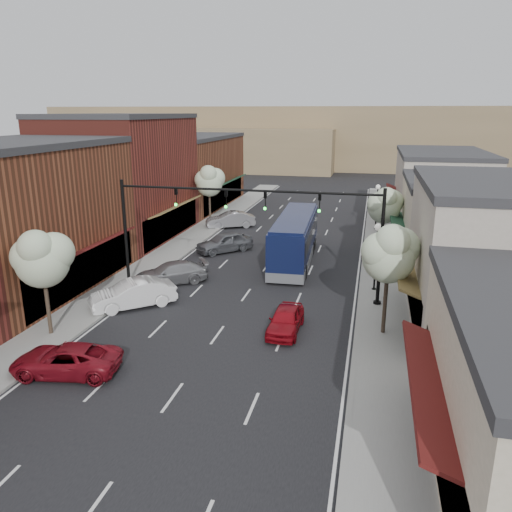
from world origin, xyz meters
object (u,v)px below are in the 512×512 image
Objects in this scene: tree_left_near at (42,257)px; parked_car_b at (133,294)px; signal_mast_right at (340,228)px; lamp_post_far at (377,200)px; parked_car_e at (230,220)px; signal_mast_left at (159,219)px; parked_car_c at (171,273)px; parked_car_d at (224,242)px; red_hatchback at (286,320)px; parked_car_a at (66,360)px; tree_right_near at (390,252)px; tree_right_far at (385,204)px; lamp_post_near at (377,246)px; coach_bus at (295,238)px; tree_left_far at (209,180)px.

parked_car_b is at bearing 63.48° from tree_left_near.
signal_mast_right is 20.19m from lamp_post_far.
signal_mast_left is at bearing -25.02° from parked_car_e.
parked_car_d is at bearing 138.55° from parked_car_c.
parked_car_a is at bearing -142.07° from red_hatchback.
tree_right_near reaches higher than parked_car_e.
tree_right_far reaches higher than lamp_post_near.
signal_mast_right is 6.61m from red_hatchback.
signal_mast_left is 1.74× the size of parked_car_d.
coach_bus reaches higher than red_hatchback.
tree_left_near reaches higher than red_hatchback.
red_hatchback is (1.53, -12.70, -1.20)m from coach_bus.
parked_car_e is (-14.00, 15.47, -2.22)m from lamp_post_near.
tree_left_near reaches higher than parked_car_c.
coach_bus is 13.80m from parked_car_b.
tree_right_near is 1.22× the size of parked_car_c.
tree_left_near is 1.20× the size of parked_car_d.
coach_bus is at bearing -116.37° from lamp_post_far.
parked_car_a is (0.37, -11.25, -3.97)m from signal_mast_left.
parked_car_d reaches higher than red_hatchback.
red_hatchback is at bearing -28.03° from signal_mast_left.
parked_car_c is at bearing -139.00° from coach_bus.
tree_right_near is 17.08m from tree_left_near.
parked_car_a is 0.98× the size of parked_car_e.
tree_left_far is 1.28× the size of parked_car_e.
tree_left_far is at bearing 132.75° from coach_bus.
signal_mast_right is 1.00× the size of signal_mast_left.
parked_car_a is (-13.05, -31.25, -2.35)m from lamp_post_far.
tree_right_near is 1.24× the size of parked_car_e.
parked_car_e is at bearing 0.65° from tree_left_far.
parked_car_e reaches higher than parked_car_c.
parked_car_c is (-13.25, -18.94, -2.30)m from lamp_post_far.
parked_car_a is at bearing -134.03° from signal_mast_right.
coach_bus is (10.07, 15.98, -2.36)m from tree_left_near.
parked_car_e is at bearing 149.71° from parked_car_c.
red_hatchback is 0.83× the size of parked_car_a.
parked_car_a is at bearing -152.12° from tree_right_near.
tree_left_near is (-13.87, -8.05, -0.40)m from signal_mast_right.
signal_mast_left is at bearing -139.46° from tree_right_far.
signal_mast_right is at bearing 66.18° from parked_car_b.
signal_mast_left is at bearing -41.87° from parked_car_c.
coach_bus is 2.49× the size of parked_car_a.
parked_car_b reaches higher than parked_car_a.
lamp_post_near is at bearing 10.56° from signal_mast_left.
tree_right_near is at bearing 108.79° from parked_car_a.
tree_left_near is 18.15m from parked_car_d.
tree_left_near is at bearing -119.78° from lamp_post_far.
lamp_post_far is 14.32m from parked_car_e.
tree_left_far is 1.30× the size of parked_car_a.
signal_mast_right is 1.38× the size of tree_right_near.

